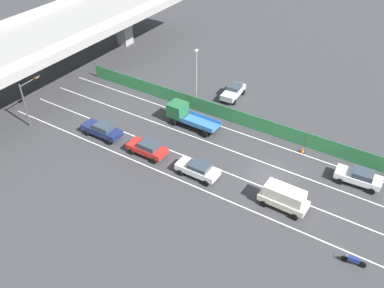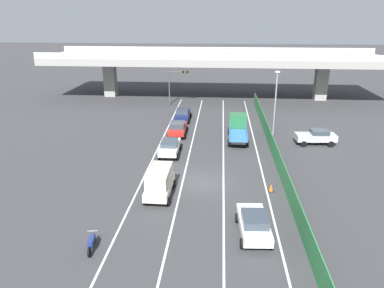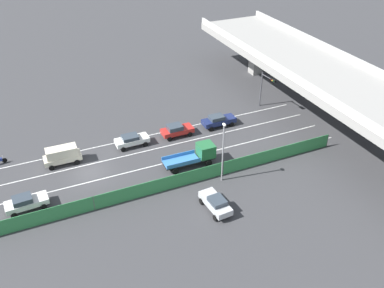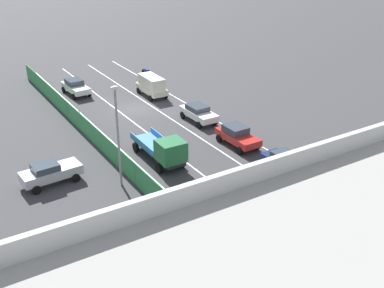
{
  "view_description": "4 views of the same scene",
  "coord_description": "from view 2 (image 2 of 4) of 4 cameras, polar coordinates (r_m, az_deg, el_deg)",
  "views": [
    {
      "loc": [
        -31.01,
        -10.65,
        27.46
      ],
      "look_at": [
        -1.41,
        8.22,
        1.64
      ],
      "focal_mm": 40.11,
      "sensor_mm": 36.0,
      "label": 1
    },
    {
      "loc": [
        1.27,
        -27.52,
        13.33
      ],
      "look_at": [
        -1.37,
        5.49,
        1.41
      ],
      "focal_mm": 33.92,
      "sensor_mm": 36.0,
      "label": 2
    },
    {
      "loc": [
        40.77,
        -5.2,
        29.2
      ],
      "look_at": [
        2.62,
        11.75,
        2.44
      ],
      "focal_mm": 39.19,
      "sensor_mm": 36.0,
      "label": 3
    },
    {
      "loc": [
        18.63,
        40.85,
        17.09
      ],
      "look_at": [
        0.59,
        11.78,
        0.93
      ],
      "focal_mm": 44.07,
      "sensor_mm": 36.0,
      "label": 4
    }
  ],
  "objects": [
    {
      "name": "flatbed_truck_blue",
      "position": [
        41.56,
        7.22,
        2.74
      ],
      "size": [
        2.32,
        6.26,
        2.43
      ],
      "color": "black",
      "rests_on": "ground"
    },
    {
      "name": "traffic_cone",
      "position": [
        29.71,
        12.33,
        -6.74
      ],
      "size": [
        0.47,
        0.47,
        0.63
      ],
      "color": "orange",
      "rests_on": "ground"
    },
    {
      "name": "car_sedan_white",
      "position": [
        23.72,
        9.7,
        -12.17
      ],
      "size": [
        2.2,
        4.39,
        1.61
      ],
      "color": "white",
      "rests_on": "ground"
    },
    {
      "name": "car_sedan_red",
      "position": [
        41.97,
        -2.27,
        2.55
      ],
      "size": [
        2.05,
        4.26,
        1.65
      ],
      "color": "red",
      "rests_on": "ground"
    },
    {
      "name": "ground_plane",
      "position": [
        30.61,
        1.74,
        -6.04
      ],
      "size": [
        300.0,
        300.0,
        0.0
      ],
      "primitive_type": "plane",
      "color": "#38383A"
    },
    {
      "name": "car_hatchback_white",
      "position": [
        36.19,
        -3.52,
        -0.38
      ],
      "size": [
        2.01,
        4.3,
        1.54
      ],
      "color": "silver",
      "rests_on": "ground"
    },
    {
      "name": "elevated_overpass",
      "position": [
        60.79,
        3.43,
        13.02
      ],
      "size": [
        54.75,
        11.77,
        7.8
      ],
      "color": "gray",
      "rests_on": "ground"
    },
    {
      "name": "lane_line_left_edge",
      "position": [
        37.03,
        -5.74,
        -1.41
      ],
      "size": [
        0.14,
        48.83,
        0.01
      ],
      "primitive_type": "cube",
      "color": "silver",
      "rests_on": "ground"
    },
    {
      "name": "street_lamp",
      "position": [
        42.21,
        13.02,
        7.19
      ],
      "size": [
        0.6,
        0.36,
        7.44
      ],
      "color": "gray",
      "rests_on": "ground"
    },
    {
      "name": "car_sedan_navy",
      "position": [
        47.9,
        -1.45,
        4.76
      ],
      "size": [
        1.93,
        4.68,
        1.67
      ],
      "color": "navy",
      "rests_on": "ground"
    },
    {
      "name": "lane_line_mid_right",
      "position": [
        36.47,
        4.96,
        -1.73
      ],
      "size": [
        0.14,
        48.83,
        0.01
      ],
      "primitive_type": "cube",
      "color": "silver",
      "rests_on": "ground"
    },
    {
      "name": "parked_wagon_silver",
      "position": [
        41.23,
        18.95,
        1.14
      ],
      "size": [
        4.34,
        2.17,
        1.64
      ],
      "color": "#B2B5B7",
      "rests_on": "ground"
    },
    {
      "name": "lane_line_mid_left",
      "position": [
        36.59,
        -0.43,
        -1.58
      ],
      "size": [
        0.14,
        48.83,
        0.01
      ],
      "primitive_type": "cube",
      "color": "silver",
      "rests_on": "ground"
    },
    {
      "name": "car_van_cream",
      "position": [
        28.06,
        -5.14,
        -5.83
      ],
      "size": [
        2.05,
        4.39,
        2.18
      ],
      "color": "beige",
      "rests_on": "ground"
    },
    {
      "name": "motorcycle",
      "position": [
        23.2,
        -15.55,
        -14.75
      ],
      "size": [
        0.6,
        1.94,
        0.93
      ],
      "color": "black",
      "rests_on": "ground"
    },
    {
      "name": "traffic_light",
      "position": [
        55.81,
        -2.57,
        9.94
      ],
      "size": [
        3.03,
        0.51,
        5.39
      ],
      "color": "#47474C",
      "rests_on": "ground"
    },
    {
      "name": "green_fence",
      "position": [
        36.54,
        12.69,
        -0.63
      ],
      "size": [
        0.1,
        44.93,
        1.77
      ],
      "color": "#338447",
      "rests_on": "ground"
    },
    {
      "name": "lane_line_right_edge",
      "position": [
        36.67,
        10.34,
        -1.86
      ],
      "size": [
        0.14,
        48.83,
        0.01
      ],
      "primitive_type": "cube",
      "color": "silver",
      "rests_on": "ground"
    }
  ]
}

